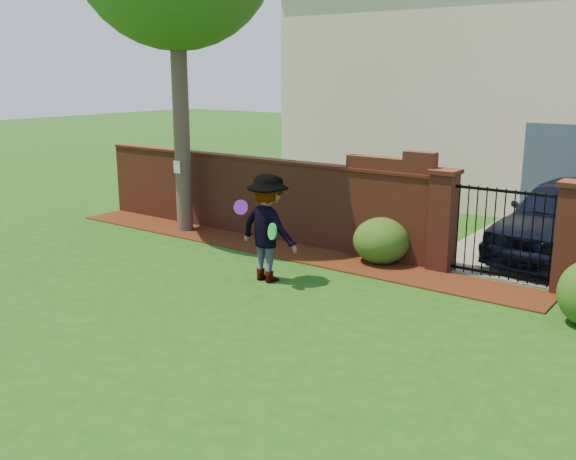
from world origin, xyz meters
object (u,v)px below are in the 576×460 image
Objects in this scene: car at (562,220)px; frisbee_purple at (241,207)px; frisbee_green at (272,231)px; man at (266,228)px.

car is 17.85× the size of frisbee_purple.
frisbee_purple is 0.90× the size of frisbee_green.
man reaches higher than frisbee_purple.
frisbee_purple reaches higher than frisbee_green.
man reaches higher than frisbee_green.
frisbee_purple is at bearing -125.33° from car.
car is 16.09× the size of frisbee_green.
frisbee_green is (-3.49, -4.66, 0.19)m from car.
man reaches higher than car.
frisbee_green is (0.65, 0.04, -0.34)m from frisbee_purple.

